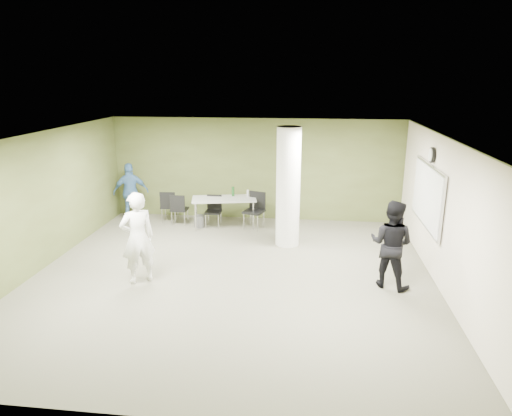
# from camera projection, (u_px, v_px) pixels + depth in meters

# --- Properties ---
(floor) EXTENTS (8.00, 8.00, 0.00)m
(floor) POSITION_uv_depth(u_px,v_px,m) (232.00, 277.00, 9.17)
(floor) COLOR #555343
(floor) RESTS_ON ground
(ceiling) EXTENTS (8.00, 8.00, 0.00)m
(ceiling) POSITION_uv_depth(u_px,v_px,m) (230.00, 137.00, 8.39)
(ceiling) COLOR white
(ceiling) RESTS_ON wall_back
(wall_back) EXTENTS (8.00, 2.80, 0.02)m
(wall_back) POSITION_uv_depth(u_px,v_px,m) (256.00, 169.00, 12.60)
(wall_back) COLOR #484F25
(wall_back) RESTS_ON floor
(wall_left) EXTENTS (0.02, 8.00, 2.80)m
(wall_left) POSITION_uv_depth(u_px,v_px,m) (36.00, 203.00, 9.24)
(wall_left) COLOR #484F25
(wall_left) RESTS_ON floor
(wall_right_cream) EXTENTS (0.02, 8.00, 2.80)m
(wall_right_cream) POSITION_uv_depth(u_px,v_px,m) (447.00, 217.00, 8.32)
(wall_right_cream) COLOR beige
(wall_right_cream) RESTS_ON floor
(column) EXTENTS (0.56, 0.56, 2.80)m
(column) POSITION_uv_depth(u_px,v_px,m) (288.00, 187.00, 10.57)
(column) COLOR silver
(column) RESTS_ON floor
(whiteboard) EXTENTS (0.05, 2.30, 1.30)m
(whiteboard) POSITION_uv_depth(u_px,v_px,m) (427.00, 196.00, 9.45)
(whiteboard) COLOR silver
(whiteboard) RESTS_ON wall_right_cream
(wall_clock) EXTENTS (0.06, 0.32, 0.32)m
(wall_clock) POSITION_uv_depth(u_px,v_px,m) (432.00, 155.00, 9.21)
(wall_clock) COLOR black
(wall_clock) RESTS_ON wall_right_cream
(folding_table) EXTENTS (1.78, 1.05, 1.04)m
(folding_table) POSITION_uv_depth(u_px,v_px,m) (225.00, 200.00, 12.02)
(folding_table) COLOR gray
(folding_table) RESTS_ON floor
(wastebasket) EXTENTS (0.28, 0.28, 0.32)m
(wastebasket) POSITION_uv_depth(u_px,v_px,m) (199.00, 221.00, 12.15)
(wastebasket) COLOR #4C4C4C
(wastebasket) RESTS_ON floor
(chair_back_left) EXTENTS (0.46, 0.46, 0.87)m
(chair_back_left) POSITION_uv_depth(u_px,v_px,m) (169.00, 204.00, 12.49)
(chair_back_left) COLOR black
(chair_back_left) RESTS_ON floor
(chair_back_right) EXTENTS (0.43, 0.43, 0.85)m
(chair_back_right) POSITION_uv_depth(u_px,v_px,m) (179.00, 207.00, 12.24)
(chair_back_right) COLOR black
(chair_back_right) RESTS_ON floor
(chair_table_left) EXTENTS (0.41, 0.41, 0.83)m
(chair_table_left) POSITION_uv_depth(u_px,v_px,m) (214.00, 208.00, 12.17)
(chair_table_left) COLOR black
(chair_table_left) RESTS_ON floor
(chair_table_right) EXTENTS (0.61, 0.61, 0.96)m
(chair_table_right) POSITION_uv_depth(u_px,v_px,m) (255.00, 207.00, 11.99)
(chair_table_right) COLOR black
(chair_table_right) RESTS_ON floor
(woman_white) EXTENTS (0.79, 0.74, 1.81)m
(woman_white) POSITION_uv_depth(u_px,v_px,m) (138.00, 238.00, 8.71)
(woman_white) COLOR silver
(woman_white) RESTS_ON floor
(man_black) EXTENTS (1.03, 0.95, 1.70)m
(man_black) POSITION_uv_depth(u_px,v_px,m) (391.00, 244.00, 8.55)
(man_black) COLOR black
(man_black) RESTS_ON floor
(man_blue) EXTENTS (1.02, 0.69, 1.61)m
(man_blue) POSITION_uv_depth(u_px,v_px,m) (131.00, 192.00, 12.58)
(man_blue) COLOR #3D6698
(man_blue) RESTS_ON floor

